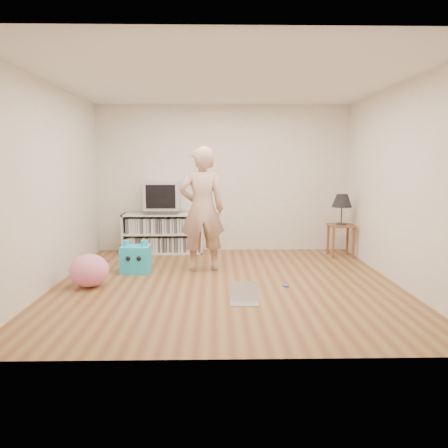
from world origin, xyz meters
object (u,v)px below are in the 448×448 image
object	(u,v)px
media_unit	(163,233)
plush_pink	(89,270)
table_lamp	(342,201)
person	(202,210)
plush_blue	(136,259)
crt_tv	(162,195)
laptop	(244,297)
side_table	(341,232)
dvd_deck	(163,212)

from	to	relation	value
media_unit	plush_pink	world-z (taller)	media_unit
media_unit	table_lamp	world-z (taller)	table_lamp
person	plush_pink	size ratio (longest dim) A/B	3.63
table_lamp	plush_blue	world-z (taller)	table_lamp
crt_tv	plush_blue	xyz separation A→B (m)	(-0.24, -1.38, -0.82)
table_lamp	plush_blue	distance (m)	3.53
person	plush_pink	xyz separation A→B (m)	(-1.44, -0.83, -0.70)
laptop	person	bearing A→B (deg)	112.08
side_table	table_lamp	world-z (taller)	table_lamp
side_table	plush_pink	xyz separation A→B (m)	(-3.77, -1.76, -0.20)
plush_pink	side_table	bearing A→B (deg)	25.03
plush_blue	plush_pink	size ratio (longest dim) A/B	0.95
media_unit	plush_pink	size ratio (longest dim) A/B	2.79
laptop	media_unit	bearing A→B (deg)	116.92
laptop	dvd_deck	bearing A→B (deg)	117.04
media_unit	laptop	xyz separation A→B (m)	(1.26, -2.82, -0.29)
table_lamp	laptop	distance (m)	3.16
dvd_deck	plush_blue	size ratio (longest dim) A/B	0.94
side_table	person	size ratio (longest dim) A/B	0.30
media_unit	table_lamp	distance (m)	3.14
crt_tv	person	distance (m)	1.49
plush_blue	plush_pink	xyz separation A→B (m)	(-0.47, -0.74, 0.01)
table_lamp	person	distance (m)	2.51
media_unit	crt_tv	world-z (taller)	crt_tv
dvd_deck	plush_blue	world-z (taller)	dvd_deck
laptop	plush_blue	world-z (taller)	plush_blue
dvd_deck	laptop	size ratio (longest dim) A/B	1.33
side_table	table_lamp	distance (m)	0.53
crt_tv	dvd_deck	bearing A→B (deg)	90.00
media_unit	plush_blue	world-z (taller)	media_unit
person	side_table	bearing A→B (deg)	-166.53
media_unit	dvd_deck	distance (m)	0.39
table_lamp	laptop	bearing A→B (deg)	-126.51
person	plush_pink	distance (m)	1.80
dvd_deck	laptop	distance (m)	3.15
side_table	plush_blue	world-z (taller)	side_table
crt_tv	table_lamp	distance (m)	3.08
dvd_deck	crt_tv	size ratio (longest dim) A/B	0.75
dvd_deck	laptop	bearing A→B (deg)	-65.90
dvd_deck	crt_tv	xyz separation A→B (m)	(0.00, -0.00, 0.29)
table_lamp	plush_pink	xyz separation A→B (m)	(-3.77, -1.76, -0.73)
dvd_deck	plush_blue	distance (m)	1.51
side_table	table_lamp	size ratio (longest dim) A/B	1.07
side_table	plush_blue	xyz separation A→B (m)	(-3.30, -1.02, -0.21)
crt_tv	laptop	distance (m)	3.22
table_lamp	plush_blue	xyz separation A→B (m)	(-3.30, -1.02, -0.74)
side_table	laptop	xyz separation A→B (m)	(-1.80, -2.44, -0.35)
media_unit	side_table	size ratio (longest dim) A/B	2.55
crt_tv	plush_pink	size ratio (longest dim) A/B	1.19
side_table	plush_pink	distance (m)	4.16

